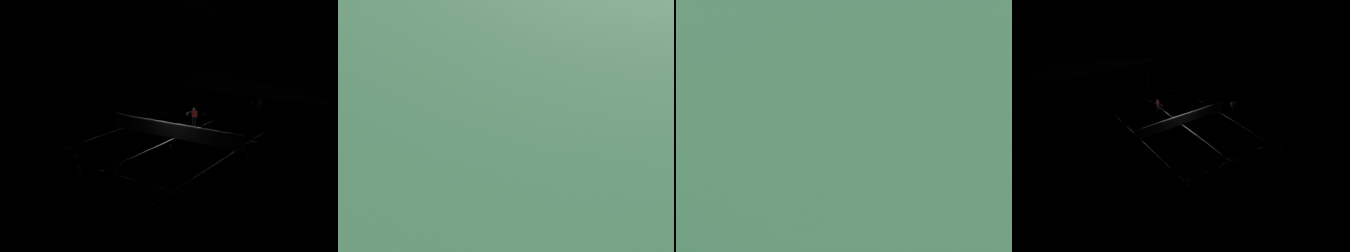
% 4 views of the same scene
% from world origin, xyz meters
% --- Properties ---
extents(ground_plane, '(600.00, 600.00, 0.00)m').
position_xyz_m(ground_plane, '(0.00, 0.00, 0.00)').
color(ground_plane, '#B25B33').
extents(court_line_markings, '(8.25, 23.85, 0.01)m').
position_xyz_m(court_line_markings, '(0.00, 0.00, 0.00)').
color(court_line_markings, white).
rests_on(court_line_markings, ground).
extents(tennis_net, '(9.18, 0.08, 1.06)m').
position_xyz_m(tennis_net, '(0.00, 0.00, 0.50)').
color(tennis_net, '#2D2D2D').
rests_on(tennis_net, ground).
extents(windscreen_fence_near, '(17.28, 0.08, 2.90)m').
position_xyz_m(windscreen_fence_near, '(-0.00, -15.50, 1.31)').
color(windscreen_fence_near, '#2D754C').
rests_on(windscreen_fence_near, ground).
extents(player_far_baseline, '(0.48, 0.98, 1.20)m').
position_xyz_m(player_far_baseline, '(-1.78, -9.31, 0.70)').
color(player_far_baseline, '#23284C').
rests_on(player_far_baseline, ground).
extents(player_near_baseline, '(0.42, 1.06, 1.25)m').
position_xyz_m(player_near_baseline, '(0.51, -3.22, 0.73)').
color(player_near_baseline, black).
rests_on(player_near_baseline, ground).
extents(player_near_service, '(0.47, 0.99, 1.15)m').
position_xyz_m(player_near_service, '(-1.94, 7.72, 0.67)').
color(player_near_service, black).
rests_on(player_near_service, ground).
extents(player_far_service, '(0.53, 0.94, 1.14)m').
position_xyz_m(player_far_service, '(0.55, 7.34, 0.67)').
color(player_far_service, white).
rests_on(player_far_service, ground).
extents(tennis_ball_far_corner, '(0.07, 0.07, 0.07)m').
position_xyz_m(tennis_ball_far_corner, '(4.09, -10.20, 0.03)').
color(tennis_ball_far_corner, '#CCE033').
rests_on(tennis_ball_far_corner, ground).
extents(tennis_ball_mid_court, '(0.07, 0.07, 0.07)m').
position_xyz_m(tennis_ball_mid_court, '(-3.80, -2.80, 0.03)').
color(tennis_ball_mid_court, '#CCE033').
rests_on(tennis_ball_mid_court, ground).
extents(tennis_ball_by_net_left, '(0.07, 0.07, 0.07)m').
position_xyz_m(tennis_ball_by_net_left, '(3.07, 9.21, 0.03)').
color(tennis_ball_by_net_left, '#CCE033').
rests_on(tennis_ball_by_net_left, ground).
extents(tennis_ball_near_corner, '(0.07, 0.07, 0.07)m').
position_xyz_m(tennis_ball_near_corner, '(1.44, 10.08, 0.03)').
color(tennis_ball_near_corner, '#CCE033').
rests_on(tennis_ball_near_corner, ground).
extents(tennis_ball_alley_right, '(0.07, 0.07, 0.07)m').
position_xyz_m(tennis_ball_alley_right, '(1.54, 5.76, 0.03)').
color(tennis_ball_alley_right, '#CCE033').
rests_on(tennis_ball_alley_right, ground).
extents(tennis_ball_service_box, '(0.07, 0.07, 0.07)m').
position_xyz_m(tennis_ball_service_box, '(-0.61, 1.37, 0.03)').
color(tennis_ball_service_box, '#CCE033').
rests_on(tennis_ball_service_box, ground).
extents(ball_hopper, '(0.36, 0.36, 0.89)m').
position_xyz_m(ball_hopper, '(-5.30, 0.63, 0.65)').
color(ball_hopper, '#B7B7BC').
rests_on(ball_hopper, ground).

